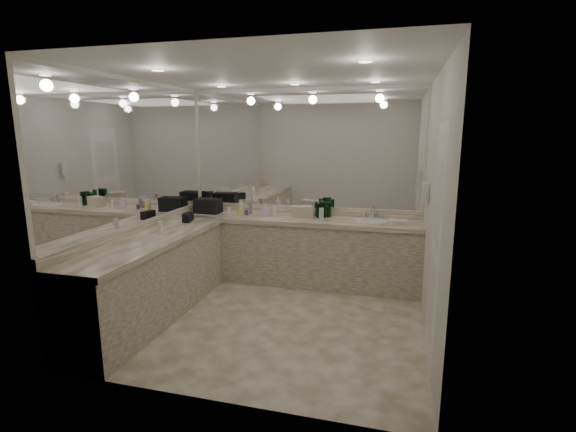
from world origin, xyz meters
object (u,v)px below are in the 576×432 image
(soap_bottle_b, at_px, (266,209))
(soap_bottle_c, at_px, (301,211))
(cream_cosmetic_case, at_px, (302,212))
(soap_bottle_a, at_px, (241,206))
(sink, at_px, (371,222))
(black_toiletry_bag, at_px, (208,206))
(hand_towel, at_px, (398,221))
(wall_phone, at_px, (425,194))

(soap_bottle_b, bearing_deg, soap_bottle_c, 3.97)
(cream_cosmetic_case, relative_size, soap_bottle_a, 1.29)
(sink, relative_size, soap_bottle_c, 2.56)
(sink, bearing_deg, soap_bottle_b, -179.66)
(black_toiletry_bag, height_order, soap_bottle_c, black_toiletry_bag)
(sink, xyz_separation_m, soap_bottle_a, (-1.80, 0.07, 0.11))
(soap_bottle_c, bearing_deg, soap_bottle_a, 177.10)
(black_toiletry_bag, height_order, hand_towel, black_toiletry_bag)
(soap_bottle_b, bearing_deg, wall_phone, -13.68)
(wall_phone, relative_size, black_toiletry_bag, 0.68)
(soap_bottle_b, bearing_deg, hand_towel, -0.26)
(black_toiletry_bag, xyz_separation_m, soap_bottle_a, (0.46, 0.09, -0.00))
(sink, xyz_separation_m, wall_phone, (0.61, -0.50, 0.46))
(wall_phone, distance_m, soap_bottle_b, 2.11)
(cream_cosmetic_case, relative_size, hand_towel, 1.17)
(sink, distance_m, black_toiletry_bag, 2.27)
(sink, distance_m, hand_towel, 0.34)
(cream_cosmetic_case, distance_m, hand_towel, 1.26)
(black_toiletry_bag, relative_size, soap_bottle_b, 2.01)
(cream_cosmetic_case, height_order, soap_bottle_a, soap_bottle_a)
(cream_cosmetic_case, distance_m, soap_bottle_c, 0.01)
(sink, distance_m, cream_cosmetic_case, 0.92)
(soap_bottle_b, bearing_deg, black_toiletry_bag, -179.39)
(soap_bottle_a, relative_size, soap_bottle_c, 1.17)
(cream_cosmetic_case, xyz_separation_m, soap_bottle_c, (-0.01, -0.01, 0.01))
(cream_cosmetic_case, height_order, soap_bottle_b, soap_bottle_b)
(cream_cosmetic_case, bearing_deg, hand_towel, -25.19)
(sink, relative_size, cream_cosmetic_case, 1.70)
(wall_phone, relative_size, soap_bottle_a, 1.20)
(sink, xyz_separation_m, black_toiletry_bag, (-2.26, -0.02, 0.11))
(black_toiletry_bag, xyz_separation_m, soap_bottle_c, (1.34, 0.04, -0.01))
(soap_bottle_b, bearing_deg, soap_bottle_a, 168.48)
(sink, bearing_deg, wall_phone, -39.57)
(soap_bottle_a, bearing_deg, black_toiletry_bag, -169.32)
(soap_bottle_b, height_order, soap_bottle_c, soap_bottle_b)
(black_toiletry_bag, height_order, cream_cosmetic_case, black_toiletry_bag)
(hand_towel, relative_size, soap_bottle_a, 1.10)
(cream_cosmetic_case, xyz_separation_m, hand_towel, (1.25, -0.05, -0.06))
(black_toiletry_bag, height_order, soap_bottle_a, same)
(sink, distance_m, soap_bottle_c, 0.93)
(soap_bottle_b, bearing_deg, sink, 0.34)
(soap_bottle_a, bearing_deg, cream_cosmetic_case, -2.49)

